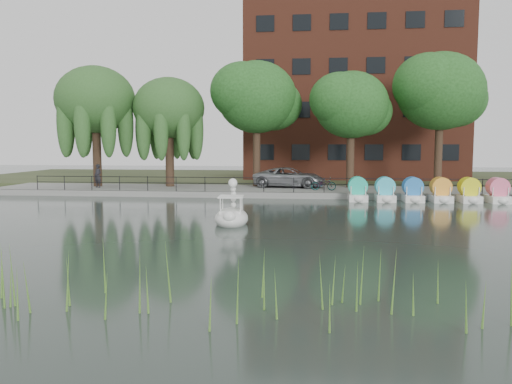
% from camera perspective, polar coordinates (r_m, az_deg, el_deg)
% --- Properties ---
extents(ground_plane, '(120.00, 120.00, 0.00)m').
position_cam_1_polar(ground_plane, '(20.34, -2.65, -4.72)').
color(ground_plane, '#34413A').
extents(promenade, '(40.00, 6.00, 0.40)m').
position_cam_1_polar(promenade, '(36.07, 1.30, 0.11)').
color(promenade, gray).
rests_on(promenade, ground_plane).
extents(kerb, '(40.00, 0.25, 0.40)m').
position_cam_1_polar(kerb, '(33.14, 0.86, -0.38)').
color(kerb, gray).
rests_on(kerb, ground_plane).
extents(land_strip, '(60.00, 22.00, 0.36)m').
position_cam_1_polar(land_strip, '(49.98, 2.71, 1.60)').
color(land_strip, '#47512D').
rests_on(land_strip, ground_plane).
extents(railing, '(32.00, 0.05, 1.00)m').
position_cam_1_polar(railing, '(33.26, 0.89, 1.28)').
color(railing, black).
rests_on(railing, promenade).
extents(apartment_building, '(20.00, 10.07, 18.00)m').
position_cam_1_polar(apartment_building, '(50.21, 10.93, 12.02)').
color(apartment_building, '#4C1E16').
rests_on(apartment_building, land_strip).
extents(willow_left, '(5.88, 5.88, 9.01)m').
position_cam_1_polar(willow_left, '(39.82, -17.89, 9.97)').
color(willow_left, '#473323').
rests_on(willow_left, promenade).
extents(willow_mid, '(5.32, 5.32, 8.15)m').
position_cam_1_polar(willow_mid, '(38.36, -9.93, 9.39)').
color(willow_mid, '#473323').
rests_on(willow_mid, promenade).
extents(broadleaf_center, '(6.00, 6.00, 9.25)m').
position_cam_1_polar(broadleaf_center, '(38.15, 0.07, 10.72)').
color(broadleaf_center, '#473323').
rests_on(broadleaf_center, promenade).
extents(broadleaf_right, '(5.40, 5.40, 8.32)m').
position_cam_1_polar(broadleaf_right, '(37.48, 10.84, 9.68)').
color(broadleaf_right, '#473323').
rests_on(broadleaf_right, promenade).
extents(broadleaf_far, '(6.30, 6.30, 9.71)m').
position_cam_1_polar(broadleaf_far, '(39.58, 20.34, 10.68)').
color(broadleaf_far, '#473323').
rests_on(broadleaf_far, promenade).
extents(minivan, '(3.45, 6.35, 1.69)m').
position_cam_1_polar(minivan, '(36.98, 3.85, 1.85)').
color(minivan, gray).
rests_on(minivan, promenade).
extents(bicycle, '(0.61, 1.72, 1.00)m').
position_cam_1_polar(bicycle, '(34.79, 7.71, 1.01)').
color(bicycle, gray).
rests_on(bicycle, promenade).
extents(pedestrian, '(0.85, 0.72, 1.98)m').
position_cam_1_polar(pedestrian, '(38.43, -17.63, 1.96)').
color(pedestrian, black).
rests_on(pedestrian, promenade).
extents(swan_boat, '(1.66, 2.51, 2.02)m').
position_cam_1_polar(swan_boat, '(22.55, -2.82, -2.57)').
color(swan_boat, white).
rests_on(swan_boat, ground_plane).
extents(pedal_boat_row, '(11.35, 1.70, 1.40)m').
position_cam_1_polar(pedal_boat_row, '(33.12, 20.36, -0.02)').
color(pedal_boat_row, white).
rests_on(pedal_boat_row, ground_plane).
extents(reed_bank, '(24.00, 2.40, 1.20)m').
position_cam_1_polar(reed_bank, '(10.76, 0.04, -10.78)').
color(reed_bank, '#669938').
rests_on(reed_bank, ground_plane).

